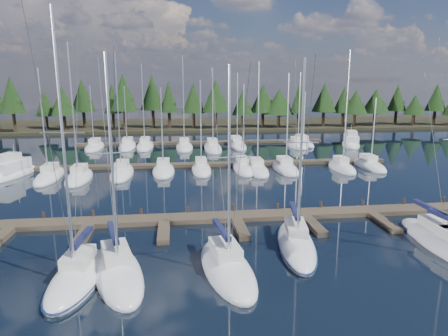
{
  "coord_description": "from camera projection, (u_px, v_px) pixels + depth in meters",
  "views": [
    {
      "loc": [
        -4.9,
        -14.18,
        11.64
      ],
      "look_at": [
        -0.47,
        22.0,
        3.6
      ],
      "focal_mm": 32.0,
      "sensor_mm": 36.0,
      "label": 1
    }
  ],
  "objects": [
    {
      "name": "motor_yacht_left",
      "position": [
        11.0,
        172.0,
        49.43
      ],
      "size": [
        5.47,
        9.83,
        4.67
      ],
      "color": "silver",
      "rests_on": "ground"
    },
    {
      "name": "main_dock",
      "position": [
        236.0,
        219.0,
        33.61
      ],
      "size": [
        44.0,
        6.13,
        0.9
      ],
      "color": "#4E4130",
      "rests_on": "ground"
    },
    {
      "name": "tree_line",
      "position": [
        183.0,
        99.0,
        92.62
      ],
      "size": [
        185.86,
        11.39,
        12.9
      ],
      "color": "black",
      "rests_on": "far_shore"
    },
    {
      "name": "ground",
      "position": [
        220.0,
        184.0,
        45.91
      ],
      "size": [
        260.0,
        260.0,
        0.0
      ],
      "primitive_type": "plane",
      "color": "black",
      "rests_on": "ground"
    },
    {
      "name": "motor_yacht_right",
      "position": [
        351.0,
        143.0,
        72.68
      ],
      "size": [
        5.68,
        9.46,
        4.49
      ],
      "color": "silver",
      "rests_on": "ground"
    },
    {
      "name": "front_sailboat_4",
      "position": [
        296.0,
        244.0,
        28.31
      ],
      "size": [
        4.12,
        9.62,
        13.86
      ],
      "color": "silver",
      "rests_on": "ground"
    },
    {
      "name": "front_sailboat_2",
      "position": [
        118.0,
        271.0,
        24.23
      ],
      "size": [
        4.93,
        9.2,
        13.93
      ],
      "color": "silver",
      "rests_on": "ground"
    },
    {
      "name": "far_shore",
      "position": [
        194.0,
        125.0,
        104.0
      ],
      "size": [
        220.0,
        30.0,
        0.6
      ],
      "primitive_type": "cube",
      "color": "black",
      "rests_on": "ground"
    },
    {
      "name": "back_sailboat_rows",
      "position": [
        204.0,
        156.0,
        61.26
      ],
      "size": [
        44.02,
        32.26,
        16.59
      ],
      "color": "silver",
      "rests_on": "ground"
    },
    {
      "name": "back_docks",
      "position": [
        206.0,
        152.0,
        64.85
      ],
      "size": [
        50.0,
        21.8,
        0.4
      ],
      "color": "#4E4130",
      "rests_on": "ground"
    },
    {
      "name": "front_sailboat_3",
      "position": [
        227.0,
        267.0,
        24.75
      ],
      "size": [
        3.94,
        8.82,
        13.3
      ],
      "color": "silver",
      "rests_on": "ground"
    },
    {
      "name": "front_sailboat_5",
      "position": [
        441.0,
        241.0,
        28.76
      ],
      "size": [
        2.59,
        9.43,
        14.11
      ],
      "color": "silver",
      "rests_on": "ground"
    },
    {
      "name": "front_sailboat_1",
      "position": [
        78.0,
        276.0,
        23.53
      ],
      "size": [
        3.56,
        8.09,
        16.16
      ],
      "color": "silver",
      "rests_on": "ground"
    }
  ]
}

